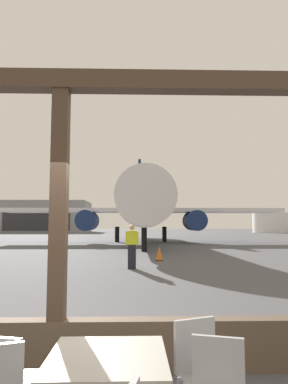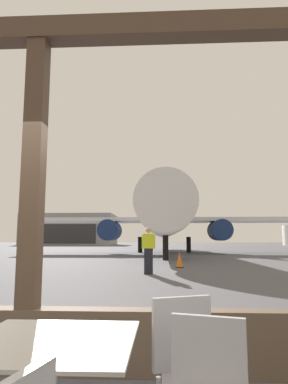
{
  "view_description": "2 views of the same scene",
  "coord_description": "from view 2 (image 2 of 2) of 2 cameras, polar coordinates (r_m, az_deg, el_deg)",
  "views": [
    {
      "loc": [
        0.94,
        -4.31,
        1.74
      ],
      "look_at": [
        1.4,
        13.0,
        3.38
      ],
      "focal_mm": 32.47,
      "sensor_mm": 36.0,
      "label": 1
    },
    {
      "loc": [
        1.34,
        -3.49,
        1.28
      ],
      "look_at": [
        0.2,
        18.37,
        4.3
      ],
      "focal_mm": 32.26,
      "sensor_mm": 36.0,
      "label": 2
    }
  ],
  "objects": [
    {
      "name": "distant_hangar",
      "position": [
        88.73,
        -12.07,
        -6.11
      ],
      "size": [
        21.98,
        12.87,
        7.46
      ],
      "color": "gray",
      "rests_on": "ground"
    },
    {
      "name": "ground_plane",
      "position": [
        43.53,
        1.24,
        -9.55
      ],
      "size": [
        220.0,
        220.0,
        0.0
      ],
      "primitive_type": "plane",
      "color": "#4C4C51"
    },
    {
      "name": "airplane",
      "position": [
        33.13,
        3.36,
        -4.15
      ],
      "size": [
        27.05,
        29.95,
        10.32
      ],
      "color": "silver",
      "rests_on": "ground"
    },
    {
      "name": "window_frame",
      "position": [
        3.74,
        -18.2,
        -6.74
      ],
      "size": [
        8.06,
        0.24,
        3.69
      ],
      "color": "brown",
      "rests_on": "ground"
    },
    {
      "name": "traffic_cone",
      "position": [
        16.29,
        5.89,
        -11.13
      ],
      "size": [
        0.36,
        0.36,
        0.72
      ],
      "color": "orange",
      "rests_on": "ground"
    },
    {
      "name": "ground_crew_worker",
      "position": [
        13.13,
        0.75,
        -9.52
      ],
      "size": [
        0.52,
        0.3,
        1.74
      ],
      "color": "black",
      "rests_on": "ground"
    },
    {
      "name": "cafe_chair_aisle_left",
      "position": [
        2.35,
        7.51,
        -26.19
      ],
      "size": [
        0.5,
        0.5,
        0.92
      ],
      "color": "#B2B2B7",
      "rests_on": "ground"
    }
  ]
}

